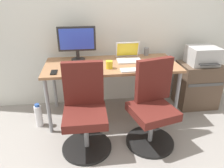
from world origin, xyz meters
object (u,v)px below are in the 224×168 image
object	(u,v)px
office_chair_left	(85,112)
office_chair_right	(152,108)
printer	(202,56)
open_laptop	(128,56)
side_cabinet	(197,85)
water_bottle_on_floor	(39,116)
desktop_monitor	(77,41)
coffee_mug	(109,65)

from	to	relation	value
office_chair_left	office_chair_right	bearing A→B (deg)	-0.16
printer	open_laptop	world-z (taller)	open_laptop
side_cabinet	printer	xyz separation A→B (m)	(0.00, -0.00, 0.44)
water_bottle_on_floor	desktop_monitor	bearing A→B (deg)	34.99
office_chair_right	water_bottle_on_floor	bearing A→B (deg)	161.54
office_chair_right	open_laptop	distance (m)	0.81
side_cabinet	printer	bearing A→B (deg)	-90.00
desktop_monitor	side_cabinet	bearing A→B (deg)	-3.86
office_chair_left	printer	xyz separation A→B (m)	(1.62, 0.69, 0.34)
side_cabinet	water_bottle_on_floor	bearing A→B (deg)	-173.43
side_cabinet	desktop_monitor	bearing A→B (deg)	176.14
office_chair_left	office_chair_right	xyz separation A→B (m)	(0.73, -0.00, 0.00)
printer	coffee_mug	bearing A→B (deg)	-168.74
side_cabinet	coffee_mug	xyz separation A→B (m)	(-1.31, -0.26, 0.46)
printer	office_chair_left	bearing A→B (deg)	-156.92
office_chair_left	desktop_monitor	xyz separation A→B (m)	(-0.06, 0.80, 0.57)
desktop_monitor	coffee_mug	xyz separation A→B (m)	(0.37, -0.38, -0.20)
open_laptop	coffee_mug	size ratio (longest dim) A/B	3.37
office_chair_left	open_laptop	xyz separation A→B (m)	(0.60, 0.71, 0.37)
desktop_monitor	coffee_mug	world-z (taller)	desktop_monitor
office_chair_left	printer	size ratio (longest dim) A/B	2.35
office_chair_left	side_cabinet	xyz separation A→B (m)	(1.62, 0.69, -0.10)
side_cabinet	desktop_monitor	xyz separation A→B (m)	(-1.68, 0.11, 0.67)
office_chair_right	open_laptop	xyz separation A→B (m)	(-0.13, 0.71, 0.37)
office_chair_left	open_laptop	size ratio (longest dim) A/B	3.03
office_chair_left	office_chair_right	size ratio (longest dim) A/B	1.00
side_cabinet	printer	distance (m)	0.44
water_bottle_on_floor	coffee_mug	bearing A→B (deg)	-0.49
water_bottle_on_floor	side_cabinet	bearing A→B (deg)	6.57
side_cabinet	desktop_monitor	distance (m)	1.81
office_chair_right	printer	world-z (taller)	office_chair_right
office_chair_left	printer	distance (m)	1.79
office_chair_right	open_laptop	size ratio (longest dim) A/B	3.03
office_chair_left	desktop_monitor	size ratio (longest dim) A/B	1.96
side_cabinet	printer	size ratio (longest dim) A/B	1.61
office_chair_right	side_cabinet	xyz separation A→B (m)	(0.89, 0.69, -0.10)
office_chair_left	water_bottle_on_floor	world-z (taller)	office_chair_left
printer	office_chair_right	bearing A→B (deg)	-142.20
office_chair_right	coffee_mug	world-z (taller)	office_chair_right
office_chair_right	open_laptop	world-z (taller)	open_laptop
office_chair_right	side_cabinet	bearing A→B (deg)	37.84
office_chair_right	desktop_monitor	world-z (taller)	desktop_monitor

